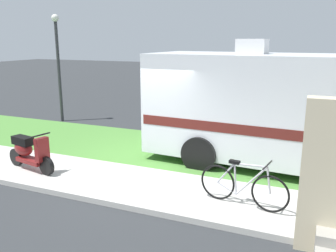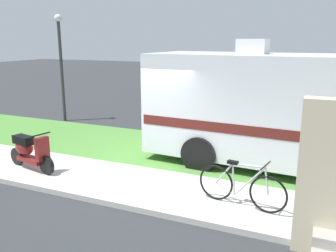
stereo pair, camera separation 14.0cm
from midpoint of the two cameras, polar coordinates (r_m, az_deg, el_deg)
The scene contains 9 objects.
ground_plane at distance 9.22m, azimuth -3.74°, elevation -6.71°, with size 80.00×80.00×0.00m, color #2D3033.
sidewalk at distance 8.22m, azimuth -7.65°, elevation -8.94°, with size 24.00×2.00×0.12m.
grass_strip at distance 10.48m, azimuth 0.04°, elevation -3.90°, with size 24.00×3.40×0.08m.
motorhome_rv at distance 9.14m, azimuth 20.66°, elevation 2.65°, with size 7.36×2.79×3.36m.
scooter at distance 9.27m, azimuth -20.93°, elevation -3.72°, with size 1.60×0.60×0.97m.
bicycle at distance 6.95m, azimuth 12.18°, elevation -9.43°, with size 1.74×0.52×0.91m.
pickup_truck_near at distance 13.80m, azimuth 24.27°, elevation 3.14°, with size 5.65×2.43×1.82m.
bottle_spare at distance 7.59m, azimuth 23.24°, elevation -10.47°, with size 0.07×0.07×0.29m.
street_lamp_post at distance 14.70m, azimuth -16.52°, elevation 10.45°, with size 0.28×0.28×4.14m.
Camera 2 is at (4.09, -7.62, 3.21)m, focal length 38.11 mm.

